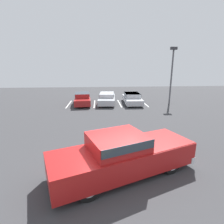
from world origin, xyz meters
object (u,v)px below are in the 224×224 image
Objects in this scene: parked_sedan_a at (83,98)px; parked_sedan_b at (107,98)px; pickup_truck at (124,154)px; light_post at (172,69)px; parked_sedan_c at (132,98)px.

parked_sedan_b is (2.81, 0.20, -0.04)m from parked_sedan_a.
pickup_truck is 1.34× the size of parked_sedan_a.
light_post reaches higher than parked_sedan_a.
parked_sedan_b is at bearing -92.73° from parked_sedan_c.
parked_sedan_a is at bearing -81.08° from parked_sedan_b.
parked_sedan_b reaches higher than parked_sedan_c.
parked_sedan_a is at bearing 178.83° from light_post.
pickup_truck reaches higher than parked_sedan_c.
light_post is at bearing 84.37° from parked_sedan_a.
parked_sedan_a reaches higher than parked_sedan_b.
pickup_truck reaches higher than parked_sedan_b.
light_post reaches higher than parked_sedan_c.
parked_sedan_c is at bearing 85.36° from parked_sedan_a.
pickup_truck is at bearing 5.09° from parked_sedan_b.
parked_sedan_c is (2.87, 13.56, -0.22)m from pickup_truck.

